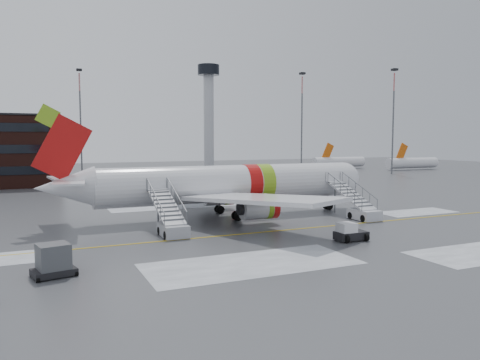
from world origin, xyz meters
name	(u,v)px	position (x,y,z in m)	size (l,w,h in m)	color
ground	(264,230)	(0.00, 0.00, 0.00)	(260.00, 260.00, 0.00)	#494C4F
airliner	(224,184)	(-0.72, 7.77, 3.42)	(35.03, 32.97, 11.18)	white
airstair_fwd	(359,208)	(11.54, 1.24, 1.06)	(2.05, 7.70, 3.48)	silver
airstair_aft	(171,222)	(-8.24, 1.24, 1.06)	(2.05, 7.70, 3.48)	#A0A2A7
pushback_tug	(349,233)	(4.12, -6.88, 0.65)	(2.59, 1.96, 1.47)	black
uld_container	(54,261)	(-17.85, -7.67, 0.91)	(2.68, 2.18, 1.94)	black
control_tower	(209,103)	(30.00, 95.00, 18.75)	(6.40, 6.40, 30.00)	#B2B5BA
light_mast_far_ne	(302,116)	(42.00, 62.00, 13.84)	(1.20, 1.20, 24.25)	#595B60
light_mast_far_n	(80,114)	(-8.00, 78.00, 13.84)	(1.20, 1.20, 24.25)	#595B60
light_mast_far_e	(393,114)	(58.00, 48.00, 13.84)	(1.20, 1.20, 24.25)	#595B60
distant_aircraft	(363,169)	(62.50, 64.00, 0.00)	(35.00, 18.00, 8.00)	#D8590C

